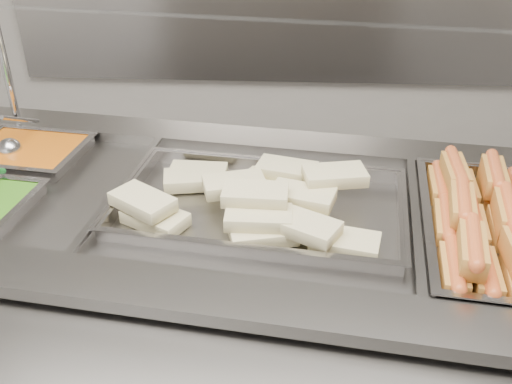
# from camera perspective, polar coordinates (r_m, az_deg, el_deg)

# --- Properties ---
(steam_counter) EXTENTS (2.17, 1.18, 0.99)m
(steam_counter) POSITION_cam_1_polar(r_m,az_deg,el_deg) (1.85, -1.72, -13.79)
(steam_counter) COLOR slate
(steam_counter) RESTS_ON ground
(tray_rail) EXTENTS (2.00, 0.66, 0.06)m
(tray_rail) POSITION_cam_1_polar(r_m,az_deg,el_deg) (1.16, -8.37, -17.38)
(tray_rail) COLOR slate
(tray_rail) RESTS_ON steam_counter
(sneeze_guard) EXTENTS (1.84, 0.56, 0.48)m
(sneeze_guard) POSITION_cam_1_polar(r_m,az_deg,el_deg) (1.60, -0.31, 16.32)
(sneeze_guard) COLOR silver
(sneeze_guard) RESTS_ON steam_counter
(pan_hotdogs) EXTENTS (0.45, 0.65, 0.11)m
(pan_hotdogs) POSITION_cam_1_polar(r_m,az_deg,el_deg) (1.58, 23.18, -4.43)
(pan_hotdogs) COLOR gray
(pan_hotdogs) RESTS_ON steam_counter
(pan_wraps) EXTENTS (0.80, 0.54, 0.08)m
(pan_wraps) POSITION_cam_1_polar(r_m,az_deg,el_deg) (1.54, 0.40, -1.76)
(pan_wraps) COLOR gray
(pan_wraps) RESTS_ON steam_counter
(pan_beans) EXTENTS (0.36, 0.31, 0.11)m
(pan_beans) POSITION_cam_1_polar(r_m,az_deg,el_deg) (1.95, -21.69, 2.83)
(pan_beans) COLOR gray
(pan_beans) RESTS_ON steam_counter
(hotdogs_in_buns) EXTENTS (0.40, 0.60, 0.13)m
(hotdogs_in_buns) POSITION_cam_1_polar(r_m,az_deg,el_deg) (1.55, 23.46, -2.98)
(hotdogs_in_buns) COLOR #A75F23
(hotdogs_in_buns) RESTS_ON pan_hotdogs
(tortilla_wraps) EXTENTS (0.70, 0.44, 0.10)m
(tortilla_wraps) POSITION_cam_1_polar(r_m,az_deg,el_deg) (1.51, 0.05, -0.67)
(tortilla_wraps) COLOR beige
(tortilla_wraps) RESTS_ON pan_wraps
(ladle) EXTENTS (0.08, 0.22, 0.16)m
(ladle) POSITION_cam_1_polar(r_m,az_deg,el_deg) (1.94, -23.33, 4.06)
(ladle) COLOR silver
(ladle) RESTS_ON pan_beans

